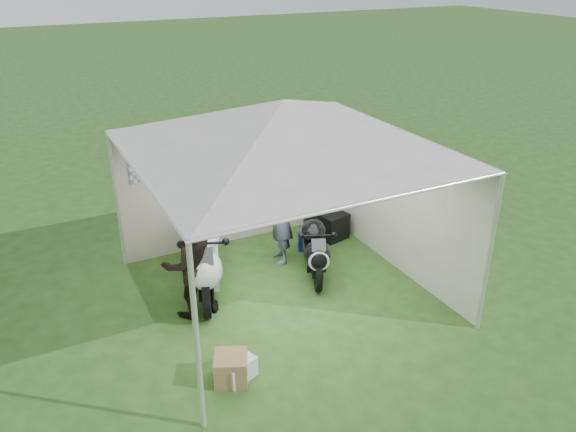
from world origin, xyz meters
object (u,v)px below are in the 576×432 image
object	(u,v)px
motorcycle_white	(205,256)
person_dark_jacket	(189,264)
paddock_stand	(309,241)
crate_0	(237,368)
motorcycle_black	(314,245)
equipment_box	(333,226)
crate_1	(231,368)
canopy_tent	(284,130)
person_blue_jacket	(280,217)

from	to	relation	value
motorcycle_white	person_dark_jacket	distance (m)	0.63
paddock_stand	crate_0	distance (m)	3.48
motorcycle_black	person_dark_jacket	world-z (taller)	person_dark_jacket
motorcycle_black	equipment_box	size ratio (longest dim) A/B	3.51
motorcycle_black	crate_1	size ratio (longest dim) A/B	4.25
crate_1	paddock_stand	bearing A→B (deg)	45.83
canopy_tent	paddock_stand	distance (m)	2.84
motorcycle_white	paddock_stand	size ratio (longest dim) A/B	5.67
motorcycle_white	paddock_stand	xyz separation A→B (m)	(2.05, 0.49, -0.47)
person_blue_jacket	equipment_box	xyz separation A→B (m)	(1.22, 0.31, -0.57)
paddock_stand	person_dark_jacket	distance (m)	2.70
canopy_tent	paddock_stand	size ratio (longest dim) A/B	15.02
motorcycle_white	person_blue_jacket	bearing A→B (deg)	32.88
crate_1	crate_0	bearing A→B (deg)	5.16
person_blue_jacket	equipment_box	size ratio (longest dim) A/B	3.39
person_blue_jacket	equipment_box	distance (m)	1.38
motorcycle_white	crate_1	world-z (taller)	motorcycle_white
crate_0	crate_1	xyz separation A→B (m)	(-0.08, -0.01, 0.04)
person_dark_jacket	canopy_tent	bearing A→B (deg)	172.13
motorcycle_black	person_blue_jacket	xyz separation A→B (m)	(-0.31, 0.60, 0.32)
motorcycle_black	person_dark_jacket	bearing A→B (deg)	-151.50
canopy_tent	motorcycle_white	bearing A→B (deg)	151.33
canopy_tent	motorcycle_black	distance (m)	2.22
paddock_stand	crate_0	world-z (taller)	paddock_stand
crate_0	crate_1	size ratio (longest dim) A/B	1.04
person_blue_jacket	crate_0	bearing A→B (deg)	-25.71
person_dark_jacket	motorcycle_black	bearing A→B (deg)	-177.96
motorcycle_white	equipment_box	world-z (taller)	motorcycle_white
canopy_tent	motorcycle_white	size ratio (longest dim) A/B	2.65
paddock_stand	equipment_box	size ratio (longest dim) A/B	0.78
motorcycle_white	crate_1	bearing A→B (deg)	-82.12
motorcycle_black	person_blue_jacket	size ratio (longest dim) A/B	1.04
person_dark_jacket	crate_1	size ratio (longest dim) A/B	4.08
person_blue_jacket	crate_0	world-z (taller)	person_blue_jacket
person_dark_jacket	crate_1	world-z (taller)	person_dark_jacket
person_blue_jacket	crate_1	world-z (taller)	person_blue_jacket
equipment_box	crate_1	bearing A→B (deg)	-138.61
person_dark_jacket	crate_0	xyz separation A→B (m)	(0.05, -1.58, -0.67)
canopy_tent	crate_1	distance (m)	3.17
person_blue_jacket	crate_1	bearing A→B (deg)	-26.85
motorcycle_white	crate_0	bearing A→B (deg)	-79.99
paddock_stand	person_dark_jacket	world-z (taller)	person_dark_jacket
canopy_tent	crate_0	size ratio (longest dim) A/B	13.76
paddock_stand	person_blue_jacket	world-z (taller)	person_blue_jacket
motorcycle_white	motorcycle_black	xyz separation A→B (m)	(1.74, -0.25, -0.12)
paddock_stand	person_dark_jacket	bearing A→B (deg)	-158.62
person_dark_jacket	person_blue_jacket	size ratio (longest dim) A/B	1.00
person_dark_jacket	person_blue_jacket	world-z (taller)	person_blue_jacket
equipment_box	motorcycle_black	bearing A→B (deg)	-135.14
equipment_box	crate_0	xyz separation A→B (m)	(-2.98, -2.69, -0.10)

